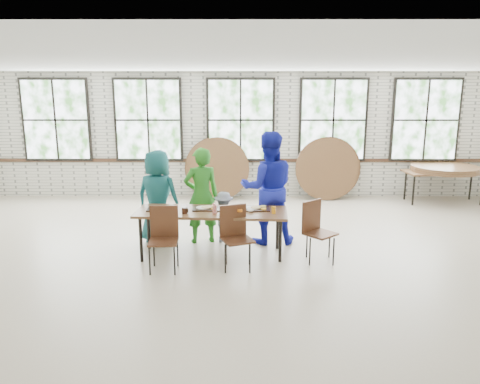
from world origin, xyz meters
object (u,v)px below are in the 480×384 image
object	(u,v)px
chair_near_right	(235,231)
storage_table	(444,174)
dining_table	(212,214)
chair_near_left	(164,233)

from	to	relation	value
chair_near_right	storage_table	world-z (taller)	chair_near_right
dining_table	chair_near_right	world-z (taller)	chair_near_right
chair_near_left	chair_near_right	world-z (taller)	same
chair_near_left	chair_near_right	distance (m)	1.06
chair_near_right	chair_near_left	bearing A→B (deg)	161.65
dining_table	chair_near_left	bearing A→B (deg)	-136.66
dining_table	chair_near_left	distance (m)	0.89
chair_near_right	storage_table	bearing A→B (deg)	17.66
dining_table	storage_table	distance (m)	6.24
chair_near_left	chair_near_right	bearing A→B (deg)	1.04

